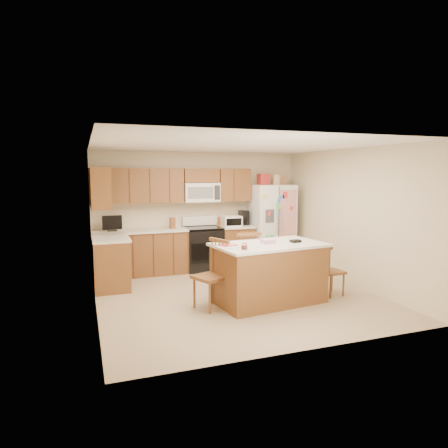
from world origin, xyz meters
name	(u,v)px	position (x,y,z in m)	size (l,w,h in m)	color
ground	(236,295)	(0.00, 0.00, 0.00)	(4.50, 4.50, 0.00)	tan
room_shell	(236,211)	(0.00, 0.00, 1.44)	(4.60, 4.60, 2.52)	beige
cabinetry	(158,230)	(-0.98, 1.79, 0.91)	(3.36, 1.56, 2.15)	brown
stove	(203,248)	(0.00, 1.94, 0.47)	(0.76, 0.65, 1.13)	black
refrigerator	(271,224)	(1.57, 1.87, 0.92)	(0.90, 0.79, 2.04)	white
island	(269,273)	(0.37, -0.49, 0.48)	(1.84, 1.21, 1.04)	brown
windsor_chair_left	(212,276)	(-0.58, -0.47, 0.50)	(0.57, 0.59, 1.06)	brown
windsor_chair_back	(246,263)	(0.26, 0.16, 0.50)	(0.50, 0.48, 1.06)	brown
windsor_chair_right	(330,271)	(1.51, -0.52, 0.41)	(0.38, 0.40, 0.87)	brown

